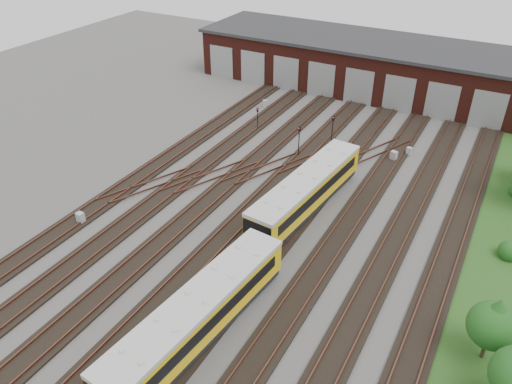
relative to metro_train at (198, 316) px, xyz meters
The scene contains 15 objects.
ground 7.17m from the metro_train, 106.81° to the left, with size 120.00×120.00×0.00m, color #413F3C.
track_network 7.74m from the metro_train, 106.74° to the left, with size 30.40×70.00×0.33m.
maintenance_shed 46.66m from the metro_train, 92.47° to the left, with size 51.00×12.50×6.35m.
metro_train is the anchor object (origin of this frame).
signal_mast_0 24.88m from the metro_train, 100.67° to the left, with size 0.30×0.29×3.35m.
signal_mast_1 30.16m from the metro_train, 112.00° to the left, with size 0.25×0.24×2.65m.
signal_mast_2 28.36m from the metro_train, 95.12° to the left, with size 0.28×0.26×3.48m.
signal_mast_3 17.05m from the metro_train, 94.16° to the left, with size 0.29×0.27×3.34m.
relay_cabinet_0 16.39m from the metro_train, 161.28° to the left, with size 0.60×0.50×1.00m, color #A7A9AC.
relay_cabinet_1 36.72m from the metro_train, 111.76° to the left, with size 0.54×0.45×0.89m, color #A7A9AC.
relay_cabinet_2 9.45m from the metro_train, 97.49° to the left, with size 0.56×0.46×0.93m, color #A7A9AC.
relay_cabinet_3 28.66m from the metro_train, 81.65° to the left, with size 0.61×0.51×1.02m, color #A7A9AC.
relay_cabinet_4 30.71m from the metro_train, 80.20° to the left, with size 0.52×0.43×0.86m, color #A7A9AC.
tree_3 17.13m from the metro_train, 23.82° to the left, with size 2.88×2.88×4.77m.
bush_0 23.86m from the metro_train, 47.86° to the left, with size 1.66×1.66×1.66m, color #174814.
Camera 1 is at (15.42, -23.62, 24.51)m, focal length 35.00 mm.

